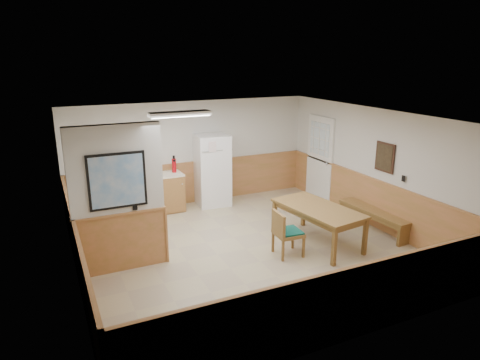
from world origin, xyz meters
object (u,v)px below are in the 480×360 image
refrigerator (212,170)px  dining_table (318,212)px  soap_bottle (98,177)px  dining_bench (374,215)px  fire_extinguisher (174,165)px  dining_chair (284,230)px

refrigerator → dining_table: (0.98, -2.99, -0.21)m
refrigerator → soap_bottle: (-2.63, 0.02, 0.14)m
dining_bench → refrigerator: bearing=125.9°
refrigerator → dining_bench: (2.43, -2.95, -0.52)m
dining_bench → fire_extinguisher: (-3.35, 3.03, 0.73)m
fire_extinguisher → soap_bottle: fire_extinguisher is taller
refrigerator → soap_bottle: 2.64m
dining_bench → dining_chair: 2.32m
soap_bottle → dining_bench: bearing=-30.4°
refrigerator → dining_bench: 3.86m
soap_bottle → fire_extinguisher: bearing=2.0°
dining_bench → fire_extinguisher: bearing=134.2°
dining_chair → dining_table: bearing=15.7°
dining_bench → soap_bottle: 5.91m
dining_chair → refrigerator: bearing=96.5°
refrigerator → dining_chair: (0.13, -3.17, -0.37)m
dining_chair → fire_extinguisher: 3.46m
dining_table → fire_extinguisher: (-1.90, 3.07, 0.42)m
fire_extinguisher → soap_bottle: bearing=178.2°
dining_bench → soap_bottle: (-5.06, 2.97, 0.66)m
dining_chair → fire_extinguisher: size_ratio=2.15×
dining_bench → dining_table: bearing=178.0°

